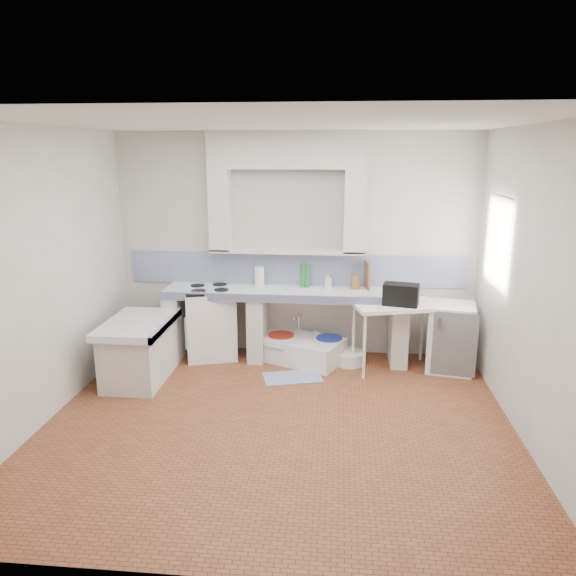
# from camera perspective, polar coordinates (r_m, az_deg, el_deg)

# --- Properties ---
(floor) EXTENTS (4.50, 4.50, 0.00)m
(floor) POSITION_cam_1_polar(r_m,az_deg,el_deg) (5.45, -1.02, -13.93)
(floor) COLOR brown
(floor) RESTS_ON ground
(ceiling) EXTENTS (4.50, 4.50, 0.00)m
(ceiling) POSITION_cam_1_polar(r_m,az_deg,el_deg) (4.81, -1.17, 16.96)
(ceiling) COLOR silver
(ceiling) RESTS_ON ground
(wall_back) EXTENTS (4.50, 0.00, 4.50)m
(wall_back) POSITION_cam_1_polar(r_m,az_deg,el_deg) (6.89, 0.79, 4.46)
(wall_back) COLOR silver
(wall_back) RESTS_ON ground
(wall_front) EXTENTS (4.50, 0.00, 4.50)m
(wall_front) POSITION_cam_1_polar(r_m,az_deg,el_deg) (3.06, -5.36, -8.38)
(wall_front) COLOR silver
(wall_front) RESTS_ON ground
(wall_left) EXTENTS (0.00, 4.50, 4.50)m
(wall_left) POSITION_cam_1_polar(r_m,az_deg,el_deg) (5.65, -24.40, 0.99)
(wall_left) COLOR silver
(wall_left) RESTS_ON ground
(wall_right) EXTENTS (0.00, 4.50, 4.50)m
(wall_right) POSITION_cam_1_polar(r_m,az_deg,el_deg) (5.20, 24.37, -0.08)
(wall_right) COLOR silver
(wall_right) RESTS_ON ground
(alcove_mass) EXTENTS (1.90, 0.25, 0.45)m
(alcove_mass) POSITION_cam_1_polar(r_m,az_deg,el_deg) (6.68, -0.15, 14.28)
(alcove_mass) COLOR silver
(alcove_mass) RESTS_ON ground
(window_frame) EXTENTS (0.35, 0.86, 1.06)m
(window_frame) POSITION_cam_1_polar(r_m,az_deg,el_deg) (6.33, 22.66, 4.32)
(window_frame) COLOR #392312
(window_frame) RESTS_ON ground
(lace_valance) EXTENTS (0.01, 0.84, 0.24)m
(lace_valance) POSITION_cam_1_polar(r_m,az_deg,el_deg) (6.24, 21.71, 7.81)
(lace_valance) COLOR white
(lace_valance) RESTS_ON ground
(counter_slab) EXTENTS (3.00, 0.60, 0.08)m
(counter_slab) POSITION_cam_1_polar(r_m,az_deg,el_deg) (6.72, -0.29, -0.50)
(counter_slab) COLOR white
(counter_slab) RESTS_ON ground
(counter_lip) EXTENTS (3.00, 0.04, 0.10)m
(counter_lip) POSITION_cam_1_polar(r_m,az_deg,el_deg) (6.46, -0.53, -1.13)
(counter_lip) COLOR navy
(counter_lip) RESTS_ON ground
(counter_pier_left) EXTENTS (0.20, 0.55, 0.82)m
(counter_pier_left) POSITION_cam_1_polar(r_m,az_deg,el_deg) (7.12, -11.59, -3.72)
(counter_pier_left) COLOR silver
(counter_pier_left) RESTS_ON ground
(counter_pier_mid) EXTENTS (0.20, 0.55, 0.82)m
(counter_pier_mid) POSITION_cam_1_polar(r_m,az_deg,el_deg) (6.89, -3.18, -4.05)
(counter_pier_mid) COLOR silver
(counter_pier_mid) RESTS_ON ground
(counter_pier_right) EXTENTS (0.20, 0.55, 0.82)m
(counter_pier_right) POSITION_cam_1_polar(r_m,az_deg,el_deg) (6.86, 11.46, -4.40)
(counter_pier_right) COLOR silver
(counter_pier_right) RESTS_ON ground
(peninsula_top) EXTENTS (0.70, 1.10, 0.08)m
(peninsula_top) POSITION_cam_1_polar(r_m,az_deg,el_deg) (6.39, -15.47, -3.69)
(peninsula_top) COLOR white
(peninsula_top) RESTS_ON ground
(peninsula_base) EXTENTS (0.60, 1.00, 0.62)m
(peninsula_base) POSITION_cam_1_polar(r_m,az_deg,el_deg) (6.51, -15.27, -6.63)
(peninsula_base) COLOR silver
(peninsula_base) RESTS_ON ground
(peninsula_lip) EXTENTS (0.04, 1.10, 0.10)m
(peninsula_lip) POSITION_cam_1_polar(r_m,az_deg,el_deg) (6.28, -12.65, -3.82)
(peninsula_lip) COLOR navy
(peninsula_lip) RESTS_ON ground
(backsplash) EXTENTS (4.27, 0.03, 0.40)m
(backsplash) POSITION_cam_1_polar(r_m,az_deg,el_deg) (6.94, 0.77, 2.00)
(backsplash) COLOR navy
(backsplash) RESTS_ON ground
(stove) EXTENTS (0.75, 0.74, 0.87)m
(stove) POSITION_cam_1_polar(r_m,az_deg,el_deg) (7.00, -8.10, -3.70)
(stove) COLOR white
(stove) RESTS_ON ground
(sink) EXTENTS (1.25, 1.00, 0.27)m
(sink) POSITION_cam_1_polar(r_m,az_deg,el_deg) (6.89, 0.98, -6.47)
(sink) COLOR white
(sink) RESTS_ON ground
(side_table) EXTENTS (1.09, 0.78, 0.04)m
(side_table) POSITION_cam_1_polar(r_m,az_deg,el_deg) (6.64, 11.09, -5.03)
(side_table) COLOR white
(side_table) RESTS_ON ground
(fridge) EXTENTS (0.61, 0.61, 0.81)m
(fridge) POSITION_cam_1_polar(r_m,az_deg,el_deg) (6.80, 16.61, -4.95)
(fridge) COLOR white
(fridge) RESTS_ON ground
(bucket_red) EXTENTS (0.38, 0.38, 0.31)m
(bucket_red) POSITION_cam_1_polar(r_m,az_deg,el_deg) (6.96, -0.73, -6.09)
(bucket_red) COLOR red
(bucket_red) RESTS_ON ground
(bucket_orange) EXTENTS (0.41, 0.41, 0.29)m
(bucket_orange) POSITION_cam_1_polar(r_m,az_deg,el_deg) (6.86, 2.43, -6.45)
(bucket_orange) COLOR orange
(bucket_orange) RESTS_ON ground
(bucket_blue) EXTENTS (0.36, 0.36, 0.31)m
(bucket_blue) POSITION_cam_1_polar(r_m,az_deg,el_deg) (6.87, 4.30, -6.40)
(bucket_blue) COLOR #192CAF
(bucket_blue) RESTS_ON ground
(basin_white) EXTENTS (0.41, 0.41, 0.15)m
(basin_white) POSITION_cam_1_polar(r_m,az_deg,el_deg) (6.84, 6.38, -7.23)
(basin_white) COLOR white
(basin_white) RESTS_ON ground
(water_bottle_a) EXTENTS (0.08, 0.08, 0.27)m
(water_bottle_a) POSITION_cam_1_polar(r_m,az_deg,el_deg) (7.07, 1.48, -5.94)
(water_bottle_a) COLOR silver
(water_bottle_a) RESTS_ON ground
(water_bottle_b) EXTENTS (0.10, 0.10, 0.32)m
(water_bottle_b) POSITION_cam_1_polar(r_m,az_deg,el_deg) (7.05, 2.96, -5.75)
(water_bottle_b) COLOR silver
(water_bottle_b) RESTS_ON ground
(black_bag) EXTENTS (0.44, 0.32, 0.25)m
(black_bag) POSITION_cam_1_polar(r_m,az_deg,el_deg) (6.45, 11.74, -0.67)
(black_bag) COLOR black
(black_bag) RESTS_ON side_table
(green_bottle_a) EXTENTS (0.08, 0.08, 0.29)m
(green_bottle_a) POSITION_cam_1_polar(r_m,az_deg,el_deg) (6.81, 1.56, 1.29)
(green_bottle_a) COLOR #257533
(green_bottle_a) RESTS_ON counter_slab
(green_bottle_b) EXTENTS (0.07, 0.07, 0.30)m
(green_bottle_b) POSITION_cam_1_polar(r_m,az_deg,el_deg) (6.80, 2.01, 1.31)
(green_bottle_b) COLOR #257533
(green_bottle_b) RESTS_ON counter_slab
(knife_block) EXTENTS (0.11, 0.09, 0.18)m
(knife_block) POSITION_cam_1_polar(r_m,az_deg,el_deg) (6.77, 7.05, 0.64)
(knife_block) COLOR #97663C
(knife_block) RESTS_ON counter_slab
(cutting_board) EXTENTS (0.07, 0.24, 0.33)m
(cutting_board) POSITION_cam_1_polar(r_m,az_deg,el_deg) (6.80, 8.29, 1.31)
(cutting_board) COLOR #97663C
(cutting_board) RESTS_ON counter_slab
(paper_towel) EXTENTS (0.13, 0.13, 0.25)m
(paper_towel) POSITION_cam_1_polar(r_m,az_deg,el_deg) (6.87, -3.02, 1.20)
(paper_towel) COLOR white
(paper_towel) RESTS_ON counter_slab
(soap_bottle) EXTENTS (0.09, 0.09, 0.18)m
(soap_bottle) POSITION_cam_1_polar(r_m,az_deg,el_deg) (6.81, 4.22, 0.77)
(soap_bottle) COLOR white
(soap_bottle) RESTS_ON counter_slab
(rug) EXTENTS (0.74, 0.54, 0.01)m
(rug) POSITION_cam_1_polar(r_m,az_deg,el_deg) (6.41, 0.47, -9.33)
(rug) COLOR #354898
(rug) RESTS_ON ground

